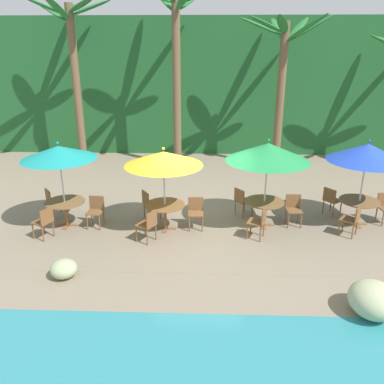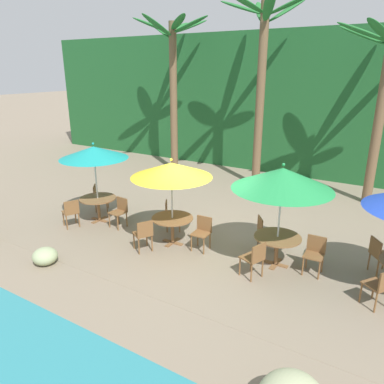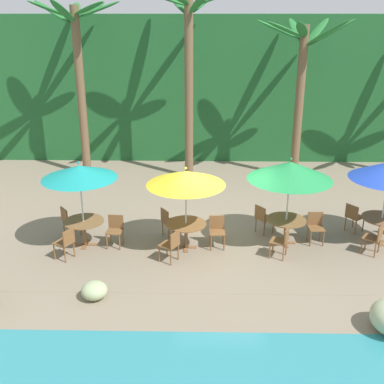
# 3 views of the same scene
# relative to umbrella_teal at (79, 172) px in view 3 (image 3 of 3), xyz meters

# --- Properties ---
(ground_plane) EXTENTS (120.00, 120.00, 0.00)m
(ground_plane) POSITION_rel_umbrella_teal_xyz_m (3.74, 0.21, -2.14)
(ground_plane) COLOR gray
(terrace_deck) EXTENTS (18.00, 5.20, 0.01)m
(terrace_deck) POSITION_rel_umbrella_teal_xyz_m (3.74, 0.21, -2.14)
(terrace_deck) COLOR gray
(terrace_deck) RESTS_ON ground
(foliage_backdrop) EXTENTS (28.00, 2.40, 6.00)m
(foliage_backdrop) POSITION_rel_umbrella_teal_xyz_m (3.74, 9.21, 0.86)
(foliage_backdrop) COLOR #1E5628
(foliage_backdrop) RESTS_ON ground
(rock_seawall) EXTENTS (17.05, 2.99, 1.06)m
(rock_seawall) POSITION_rel_umbrella_teal_xyz_m (1.67, -3.05, -1.76)
(rock_seawall) COLOR #A3B394
(rock_seawall) RESTS_ON ground
(umbrella_teal) EXTENTS (2.00, 2.00, 2.44)m
(umbrella_teal) POSITION_rel_umbrella_teal_xyz_m (0.00, 0.00, 0.00)
(umbrella_teal) COLOR silver
(umbrella_teal) RESTS_ON ground
(dining_table_teal) EXTENTS (1.10, 1.10, 0.74)m
(dining_table_teal) POSITION_rel_umbrella_teal_xyz_m (0.00, -0.00, -1.53)
(dining_table_teal) COLOR brown
(dining_table_teal) RESTS_ON ground
(chair_teal_seaward) EXTENTS (0.46, 0.46, 0.87)m
(chair_teal_seaward) POSITION_rel_umbrella_teal_xyz_m (0.85, 0.01, -1.63)
(chair_teal_seaward) COLOR brown
(chair_teal_seaward) RESTS_ON ground
(chair_teal_inland) EXTENTS (0.60, 0.59, 0.87)m
(chair_teal_inland) POSITION_rel_umbrella_teal_xyz_m (-0.60, 0.61, -1.63)
(chair_teal_inland) COLOR brown
(chair_teal_inland) RESTS_ON ground
(chair_teal_left) EXTENTS (0.57, 0.56, 0.87)m
(chair_teal_left) POSITION_rel_umbrella_teal_xyz_m (-0.29, -0.81, -1.63)
(chair_teal_left) COLOR brown
(chair_teal_left) RESTS_ON ground
(umbrella_yellow) EXTENTS (2.09, 2.09, 2.34)m
(umbrella_yellow) POSITION_rel_umbrella_teal_xyz_m (2.81, -0.11, -0.11)
(umbrella_yellow) COLOR silver
(umbrella_yellow) RESTS_ON ground
(dining_table_yellow) EXTENTS (1.10, 1.10, 0.74)m
(dining_table_yellow) POSITION_rel_umbrella_teal_xyz_m (2.81, -0.11, -1.53)
(dining_table_yellow) COLOR brown
(dining_table_yellow) RESTS_ON ground
(chair_yellow_seaward) EXTENTS (0.44, 0.45, 0.87)m
(chair_yellow_seaward) POSITION_rel_umbrella_teal_xyz_m (3.66, 0.02, -1.63)
(chair_yellow_seaward) COLOR brown
(chair_yellow_seaward) RESTS_ON ground
(chair_yellow_inland) EXTENTS (0.59, 0.58, 0.87)m
(chair_yellow_inland) POSITION_rel_umbrella_teal_xyz_m (2.28, 0.56, -1.63)
(chair_yellow_inland) COLOR brown
(chair_yellow_inland) RESTS_ON ground
(chair_yellow_left) EXTENTS (0.58, 0.58, 0.87)m
(chair_yellow_left) POSITION_rel_umbrella_teal_xyz_m (2.46, -0.89, -1.63)
(chair_yellow_left) COLOR brown
(chair_yellow_left) RESTS_ON ground
(umbrella_green) EXTENTS (2.28, 2.28, 2.51)m
(umbrella_green) POSITION_rel_umbrella_teal_xyz_m (5.57, 0.21, 0.01)
(umbrella_green) COLOR silver
(umbrella_green) RESTS_ON ground
(dining_table_green) EXTENTS (1.10, 1.10, 0.74)m
(dining_table_green) POSITION_rel_umbrella_teal_xyz_m (5.57, 0.21, -1.53)
(dining_table_green) COLOR brown
(dining_table_green) RESTS_ON ground
(chair_green_seaward) EXTENTS (0.43, 0.44, 0.87)m
(chair_green_seaward) POSITION_rel_umbrella_teal_xyz_m (6.42, 0.33, -1.63)
(chair_green_seaward) COLOR brown
(chair_green_seaward) RESTS_ON ground
(chair_green_inland) EXTENTS (0.59, 0.59, 0.87)m
(chair_green_inland) POSITION_rel_umbrella_teal_xyz_m (5.00, 0.86, -1.63)
(chair_green_inland) COLOR brown
(chair_green_inland) RESTS_ON ground
(chair_green_left) EXTENTS (0.55, 0.55, 0.87)m
(chair_green_left) POSITION_rel_umbrella_teal_xyz_m (5.34, -0.61, -1.63)
(chair_green_left) COLOR brown
(chair_green_left) RESTS_ON ground
(dining_table_blue) EXTENTS (1.10, 1.10, 0.74)m
(dining_table_blue) POSITION_rel_umbrella_teal_xyz_m (8.25, 0.38, -1.53)
(dining_table_blue) COLOR brown
(dining_table_blue) RESTS_ON ground
(chair_blue_inland) EXTENTS (0.59, 0.59, 0.87)m
(chair_blue_inland) POSITION_rel_umbrella_teal_xyz_m (7.67, 1.01, -1.63)
(chair_blue_inland) COLOR brown
(chair_blue_inland) RESTS_ON ground
(chair_blue_left) EXTENTS (0.59, 0.59, 0.87)m
(chair_blue_left) POSITION_rel_umbrella_teal_xyz_m (7.84, -0.37, -1.63)
(chair_blue_left) COLOR brown
(chair_blue_left) RESTS_ON ground
(palm_tree_nearest) EXTENTS (3.25, 3.29, 6.53)m
(palm_tree_nearest) POSITION_rel_umbrella_teal_xyz_m (-1.34, 6.20, 2.33)
(palm_tree_nearest) COLOR brown
(palm_tree_nearest) RESTS_ON ground
(palm_tree_second) EXTENTS (3.71, 3.39, 6.98)m
(palm_tree_second) POSITION_rel_umbrella_teal_xyz_m (2.74, 5.97, 2.52)
(palm_tree_second) COLOR brown
(palm_tree_second) RESTS_ON ground
(palm_tree_third) EXTENTS (3.48, 3.50, 5.91)m
(palm_tree_third) POSITION_rel_umbrella_teal_xyz_m (6.86, 6.03, 1.96)
(palm_tree_third) COLOR brown
(palm_tree_third) RESTS_ON ground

